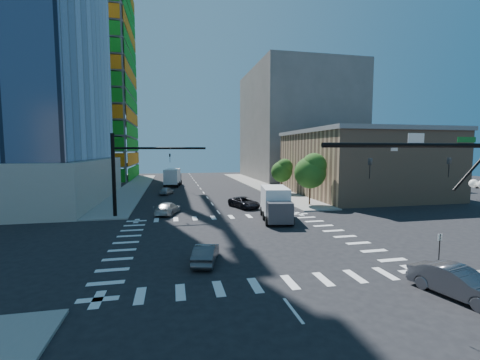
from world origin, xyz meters
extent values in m
plane|color=black|center=(0.00, 0.00, 0.00)|extent=(160.00, 160.00, 0.00)
cube|color=silver|center=(0.00, 0.00, 0.01)|extent=(20.00, 20.00, 0.01)
cube|color=gray|center=(12.50, 40.00, 0.07)|extent=(5.00, 60.00, 0.15)
cube|color=gray|center=(-12.50, 40.00, 0.07)|extent=(5.00, 60.00, 0.15)
cube|color=#1B961B|center=(-14.90, 62.00, 24.50)|extent=(0.12, 24.00, 49.00)
cube|color=orange|center=(-27.50, 49.40, 24.50)|extent=(24.00, 0.12, 49.00)
cube|color=#A77F61|center=(25.00, 22.00, 5.00)|extent=(20.00, 22.00, 10.00)
cube|color=slate|center=(25.00, 22.00, 10.30)|extent=(20.50, 22.50, 0.60)
cube|color=#605B57|center=(27.00, 55.00, 14.00)|extent=(24.00, 30.00, 28.00)
cylinder|color=black|center=(6.50, -11.50, 7.55)|extent=(10.00, 0.24, 0.24)
cylinder|color=black|center=(10.10, -11.50, 6.45)|extent=(2.50, 0.14, 2.50)
imported|color=black|center=(8.50, -11.50, 6.45)|extent=(0.16, 0.20, 1.00)
imported|color=black|center=(4.00, -11.50, 6.45)|extent=(0.16, 0.20, 1.00)
cube|color=white|center=(6.50, -11.50, 7.90)|extent=(0.90, 0.04, 0.50)
cube|color=#0E6321|center=(9.50, -11.50, 7.85)|extent=(1.10, 0.04, 0.28)
sphere|color=white|center=(10.40, -11.25, 5.55)|extent=(0.44, 0.44, 0.44)
cylinder|color=black|center=(-11.50, 11.50, 4.65)|extent=(0.40, 0.40, 9.00)
cylinder|color=black|center=(-6.50, 11.50, 7.55)|extent=(10.00, 0.24, 0.24)
imported|color=black|center=(-5.50, 11.50, 6.45)|extent=(0.16, 0.20, 1.00)
cylinder|color=#382316|center=(12.50, 14.00, 1.29)|extent=(0.20, 0.20, 2.27)
sphere|color=#154A13|center=(12.50, 14.00, 4.38)|extent=(4.16, 4.16, 4.16)
sphere|color=#396622|center=(12.90, 13.70, 5.35)|extent=(3.25, 3.25, 3.25)
cylinder|color=#382316|center=(12.80, 26.00, 1.11)|extent=(0.20, 0.20, 1.92)
sphere|color=#154A13|center=(12.80, 26.00, 3.72)|extent=(3.52, 3.52, 3.52)
sphere|color=#396622|center=(13.20, 25.70, 4.55)|extent=(2.75, 2.75, 2.75)
cylinder|color=black|center=(10.70, -9.00, 1.10)|extent=(0.06, 0.06, 2.20)
cube|color=silver|center=(10.70, -9.00, 2.00)|extent=(0.30, 0.03, 0.40)
imported|color=#535258|center=(8.50, -12.47, 0.76)|extent=(2.69, 4.87, 1.52)
imported|color=black|center=(3.62, 14.17, 0.69)|extent=(3.81, 5.46, 1.39)
imported|color=#BABABA|center=(-5.86, 11.97, 0.68)|extent=(3.28, 5.06, 1.36)
imported|color=#A4A7AB|center=(-6.22, 28.91, 0.64)|extent=(2.71, 4.04, 1.28)
imported|color=#454549|center=(-3.25, -4.95, 0.63)|extent=(2.24, 4.04, 1.26)
cube|color=white|center=(5.27, 6.28, 2.01)|extent=(3.44, 5.65, 2.75)
cube|color=#3D3E44|center=(5.27, 6.28, 1.32)|extent=(2.73, 2.31, 2.01)
cube|color=silver|center=(-5.10, 41.85, 2.10)|extent=(3.45, 5.85, 2.87)
cube|color=#3D3E44|center=(-5.10, 41.85, 1.38)|extent=(2.81, 2.35, 2.10)
camera|label=1|loc=(-5.31, -25.24, 7.30)|focal=24.00mm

